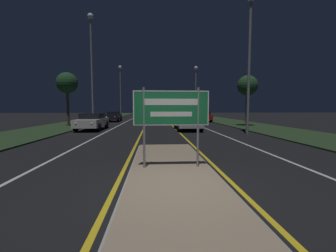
# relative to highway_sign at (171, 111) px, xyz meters

# --- Properties ---
(ground_plane) EXTENTS (160.00, 160.00, 0.00)m
(ground_plane) POSITION_rel_highway_sign_xyz_m (0.00, -1.53, -1.77)
(ground_plane) COLOR black
(median_island) EXTENTS (2.47, 8.41, 0.10)m
(median_island) POSITION_rel_highway_sign_xyz_m (0.00, 0.00, -1.73)
(median_island) COLOR #999993
(median_island) RESTS_ON ground_plane
(verge_left) EXTENTS (5.00, 100.00, 0.08)m
(verge_left) POSITION_rel_highway_sign_xyz_m (-9.50, 18.47, -1.73)
(verge_left) COLOR #23381E
(verge_left) RESTS_ON ground_plane
(verge_right) EXTENTS (5.00, 100.00, 0.08)m
(verge_right) POSITION_rel_highway_sign_xyz_m (9.50, 18.47, -1.73)
(verge_right) COLOR #23381E
(verge_right) RESTS_ON ground_plane
(centre_line_yellow_left) EXTENTS (0.12, 70.00, 0.01)m
(centre_line_yellow_left) POSITION_rel_highway_sign_xyz_m (-1.43, 23.47, -1.77)
(centre_line_yellow_left) COLOR gold
(centre_line_yellow_left) RESTS_ON ground_plane
(centre_line_yellow_right) EXTENTS (0.12, 70.00, 0.01)m
(centre_line_yellow_right) POSITION_rel_highway_sign_xyz_m (1.43, 23.47, -1.77)
(centre_line_yellow_right) COLOR gold
(centre_line_yellow_right) RESTS_ON ground_plane
(lane_line_white_left) EXTENTS (0.12, 70.00, 0.01)m
(lane_line_white_left) POSITION_rel_highway_sign_xyz_m (-4.20, 23.47, -1.77)
(lane_line_white_left) COLOR silver
(lane_line_white_left) RESTS_ON ground_plane
(lane_line_white_right) EXTENTS (0.12, 70.00, 0.01)m
(lane_line_white_right) POSITION_rel_highway_sign_xyz_m (4.20, 23.47, -1.77)
(lane_line_white_right) COLOR silver
(lane_line_white_right) RESTS_ON ground_plane
(edge_line_white_left) EXTENTS (0.10, 70.00, 0.01)m
(edge_line_white_left) POSITION_rel_highway_sign_xyz_m (-7.20, 23.47, -1.77)
(edge_line_white_left) COLOR silver
(edge_line_white_left) RESTS_ON ground_plane
(edge_line_white_right) EXTENTS (0.10, 70.00, 0.01)m
(edge_line_white_right) POSITION_rel_highway_sign_xyz_m (7.20, 23.47, -1.77)
(edge_line_white_right) COLOR silver
(edge_line_white_right) RESTS_ON ground_plane
(highway_sign) EXTENTS (2.23, 0.07, 2.38)m
(highway_sign) POSITION_rel_highway_sign_xyz_m (0.00, 0.00, 0.00)
(highway_sign) COLOR gray
(highway_sign) RESTS_ON median_island
(streetlight_left_near) EXTENTS (0.56, 0.56, 10.96)m
(streetlight_left_near) POSITION_rel_highway_sign_xyz_m (-6.56, 16.21, 5.36)
(streetlight_left_near) COLOR gray
(streetlight_left_near) RESTS_ON ground_plane
(streetlight_left_far) EXTENTS (0.58, 0.58, 9.18)m
(streetlight_left_far) POSITION_rel_highway_sign_xyz_m (-6.32, 33.50, 4.46)
(streetlight_left_far) COLOR gray
(streetlight_left_far) RESTS_ON ground_plane
(streetlight_right_near) EXTENTS (0.58, 0.58, 9.70)m
(streetlight_right_near) POSITION_rel_highway_sign_xyz_m (6.15, 8.96, 4.74)
(streetlight_right_near) COLOR gray
(streetlight_right_near) RESTS_ON ground_plane
(streetlight_right_far) EXTENTS (0.59, 0.59, 8.54)m
(streetlight_right_far) POSITION_rel_highway_sign_xyz_m (6.30, 29.66, 4.13)
(streetlight_right_far) COLOR gray
(streetlight_right_far) RESTS_ON ground_plane
(car_receding_0) EXTENTS (2.00, 4.37, 1.41)m
(car_receding_0) POSITION_rel_highway_sign_xyz_m (2.30, 11.95, -1.02)
(car_receding_0) COLOR #B7B7BC
(car_receding_0) RESTS_ON ground_plane
(car_receding_1) EXTENTS (2.01, 4.31, 1.38)m
(car_receding_1) POSITION_rel_highway_sign_xyz_m (6.06, 23.44, -1.03)
(car_receding_1) COLOR maroon
(car_receding_1) RESTS_ON ground_plane
(car_receding_2) EXTENTS (1.95, 4.48, 1.32)m
(car_receding_2) POSITION_rel_highway_sign_xyz_m (2.50, 33.96, -1.06)
(car_receding_2) COLOR #B7B7BC
(car_receding_2) RESTS_ON ground_plane
(car_receding_3) EXTENTS (1.89, 4.65, 1.40)m
(car_receding_3) POSITION_rel_highway_sign_xyz_m (2.51, 41.68, -1.02)
(car_receding_3) COLOR navy
(car_receding_3) RESTS_ON ground_plane
(car_approaching_0) EXTENTS (2.00, 4.71, 1.42)m
(car_approaching_0) POSITION_rel_highway_sign_xyz_m (-5.72, 12.75, -1.02)
(car_approaching_0) COLOR silver
(car_approaching_0) RESTS_ON ground_plane
(car_approaching_1) EXTENTS (1.87, 4.22, 1.37)m
(car_approaching_1) POSITION_rel_highway_sign_xyz_m (-6.00, 24.45, -1.04)
(car_approaching_1) COLOR black
(car_approaching_1) RESTS_ON ground_plane
(roadside_palm_left) EXTENTS (2.05, 2.05, 5.28)m
(roadside_palm_left) POSITION_rel_highway_sign_xyz_m (-9.06, 16.44, 2.51)
(roadside_palm_left) COLOR #4C3823
(roadside_palm_left) RESTS_ON verge_left
(roadside_palm_right) EXTENTS (1.99, 1.99, 4.99)m
(roadside_palm_right) POSITION_rel_highway_sign_xyz_m (8.74, 15.23, 2.24)
(roadside_palm_right) COLOR #4C3823
(roadside_palm_right) RESTS_ON verge_right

